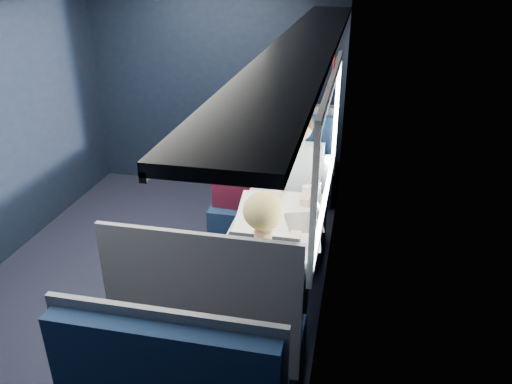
% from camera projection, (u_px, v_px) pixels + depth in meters
% --- Properties ---
extents(ground, '(2.80, 4.20, 0.01)m').
position_uv_depth(ground, '(148.00, 288.00, 4.07)').
color(ground, black).
extents(room_shell, '(3.00, 4.40, 2.40)m').
position_uv_depth(room_shell, '(131.00, 111.00, 3.42)').
color(room_shell, black).
rests_on(room_shell, ground).
extents(table, '(0.62, 1.00, 0.74)m').
position_uv_depth(table, '(274.00, 230.00, 3.59)').
color(table, '#54565E').
rests_on(table, ground).
extents(seat_bay_near, '(1.04, 0.62, 1.26)m').
position_uv_depth(seat_bay_near, '(269.00, 204.00, 4.49)').
color(seat_bay_near, '#0B1832').
rests_on(seat_bay_near, ground).
extents(seat_bay_far, '(1.04, 0.62, 1.26)m').
position_uv_depth(seat_bay_far, '(217.00, 335.00, 2.95)').
color(seat_bay_far, '#0B1832').
rests_on(seat_bay_far, ground).
extents(seat_row_front, '(1.04, 0.51, 1.16)m').
position_uv_depth(seat_row_front, '(286.00, 166.00, 5.31)').
color(seat_row_front, '#0B1832').
rests_on(seat_row_front, ground).
extents(man, '(0.53, 0.56, 1.32)m').
position_uv_depth(man, '(297.00, 184.00, 4.17)').
color(man, black).
rests_on(man, ground).
extents(woman, '(0.53, 0.56, 1.32)m').
position_uv_depth(woman, '(264.00, 280.00, 2.92)').
color(woman, black).
rests_on(woman, ground).
extents(papers, '(0.69, 0.93, 0.01)m').
position_uv_depth(papers, '(278.00, 218.00, 3.57)').
color(papers, white).
rests_on(papers, table).
extents(laptop, '(0.30, 0.34, 0.22)m').
position_uv_depth(laptop, '(309.00, 217.00, 3.47)').
color(laptop, silver).
rests_on(laptop, table).
extents(bottle_small, '(0.07, 0.07, 0.23)m').
position_uv_depth(bottle_small, '(316.00, 194.00, 3.72)').
color(bottle_small, silver).
rests_on(bottle_small, table).
extents(cup, '(0.07, 0.07, 0.08)m').
position_uv_depth(cup, '(306.00, 191.00, 3.89)').
color(cup, white).
rests_on(cup, table).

